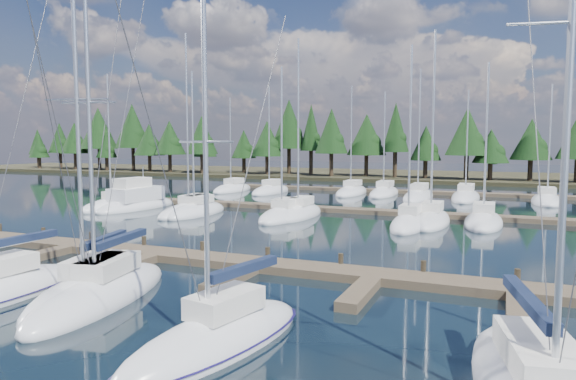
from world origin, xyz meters
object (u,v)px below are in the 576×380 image
at_px(main_dock, 254,267).
at_px(front_sailboat_3, 103,294).
at_px(front_sailboat_2, 90,293).
at_px(front_sailboat_4, 218,339).
at_px(motor_yacht_left, 136,203).

height_order(main_dock, front_sailboat_3, front_sailboat_3).
relative_size(front_sailboat_2, front_sailboat_4, 1.25).
bearing_deg(motor_yacht_left, front_sailboat_2, -54.26).
height_order(main_dock, front_sailboat_4, front_sailboat_4).
bearing_deg(front_sailboat_3, motor_yacht_left, 126.71).
distance_m(front_sailboat_2, front_sailboat_4, 7.57).
bearing_deg(motor_yacht_left, main_dock, -39.08).
relative_size(front_sailboat_3, motor_yacht_left, 1.42).
xyz_separation_m(front_sailboat_2, front_sailboat_4, (7.25, -2.19, -0.01)).
bearing_deg(front_sailboat_2, front_sailboat_4, -16.78).
distance_m(main_dock, front_sailboat_3, 7.51).
bearing_deg(front_sailboat_4, main_dock, 109.90).
relative_size(main_dock, front_sailboat_3, 3.07).
xyz_separation_m(main_dock, front_sailboat_3, (-3.48, -6.65, 0.09)).
bearing_deg(front_sailboat_3, front_sailboat_2, -163.15).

